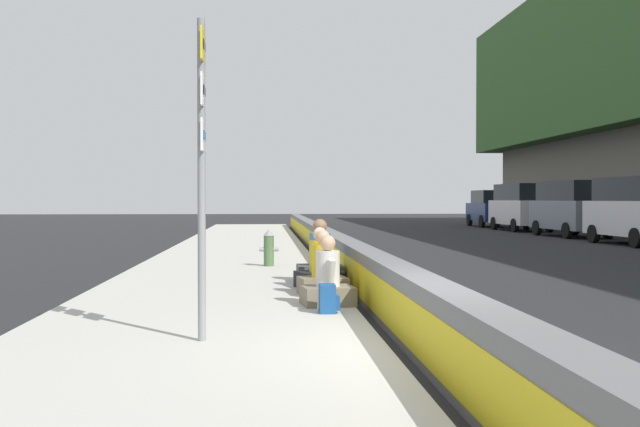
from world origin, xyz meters
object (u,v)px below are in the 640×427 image
(seated_person_rear, at_px, (320,269))
(parked_car_fourth, at_px, (638,209))
(fire_hydrant, at_px, (269,247))
(parked_car_midline, at_px, (571,207))
(seated_person_far, at_px, (320,262))
(seated_person_foreground, at_px, (328,283))
(parked_car_farther, at_px, (490,208))
(route_sign_post, at_px, (202,154))
(seated_person_middle, at_px, (323,274))
(backpack, at_px, (328,299))
(parked_car_far, at_px, (521,206))

(seated_person_rear, distance_m, parked_car_fourth, 18.94)
(fire_hydrant, height_order, parked_car_midline, parked_car_midline)
(fire_hydrant, bearing_deg, seated_person_far, -164.70)
(seated_person_foreground, bearing_deg, parked_car_midline, -30.45)
(seated_person_foreground, xyz_separation_m, parked_car_farther, (34.87, -13.13, 0.72))
(route_sign_post, distance_m, parked_car_fourth, 23.77)
(route_sign_post, height_order, seated_person_middle, route_sign_post)
(fire_hydrant, height_order, seated_person_far, seated_person_far)
(route_sign_post, relative_size, parked_car_midline, 0.70)
(seated_person_rear, bearing_deg, seated_person_far, -4.39)
(fire_hydrant, xyz_separation_m, backpack, (-7.41, -0.79, -0.25))
(fire_hydrant, distance_m, parked_car_fourth, 16.72)
(route_sign_post, xyz_separation_m, seated_person_foreground, (2.72, -1.64, -1.77))
(seated_person_middle, relative_size, parked_car_fourth, 0.21)
(route_sign_post, relative_size, backpack, 9.00)
(fire_hydrant, distance_m, seated_person_foreground, 6.71)
(parked_car_farther, bearing_deg, parked_car_midline, 179.64)
(parked_car_midline, relative_size, parked_car_farther, 1.07)
(fire_hydrant, distance_m, parked_car_midline, 20.87)
(seated_person_rear, bearing_deg, parked_car_midline, -33.05)
(route_sign_post, relative_size, parked_car_far, 0.70)
(seated_person_foreground, xyz_separation_m, parked_car_far, (28.79, -12.99, 0.89))
(seated_person_foreground, xyz_separation_m, parked_car_midline, (22.21, -13.06, 0.89))
(parked_car_midline, height_order, parked_car_far, same)
(seated_person_far, distance_m, parked_car_fourth, 18.21)
(route_sign_post, bearing_deg, parked_car_farther, -21.45)
(fire_hydrant, xyz_separation_m, parked_car_fourth, (9.32, -13.86, 0.77))
(seated_person_rear, relative_size, seated_person_far, 0.90)
(route_sign_post, relative_size, seated_person_foreground, 3.43)
(seated_person_rear, relative_size, parked_car_far, 0.21)
(seated_person_middle, distance_m, parked_car_farther, 36.08)
(route_sign_post, distance_m, seated_person_foreground, 3.64)
(fire_hydrant, relative_size, parked_car_farther, 0.18)
(seated_person_middle, height_order, parked_car_fourth, parked_car_fourth)
(seated_person_far, xyz_separation_m, parked_car_midline, (19.06, -12.94, 0.84))
(seated_person_foreground, relative_size, parked_car_midline, 0.20)
(seated_person_rear, xyz_separation_m, parked_car_fourth, (13.77, -12.98, 0.87))
(seated_person_rear, height_order, parked_car_fourth, parked_car_fourth)
(seated_person_rear, height_order, parked_car_far, parked_car_far)
(fire_hydrant, xyz_separation_m, seated_person_far, (-3.51, -0.96, -0.07))
(fire_hydrant, bearing_deg, parked_car_midline, -41.79)
(parked_car_far, bearing_deg, parked_car_midline, -179.44)
(seated_person_foreground, height_order, backpack, seated_person_foreground)
(parked_car_far, relative_size, parked_car_farther, 1.06)
(parked_car_far, distance_m, parked_car_farther, 6.08)
(seated_person_foreground, xyz_separation_m, seated_person_far, (3.15, -0.12, 0.05))
(parked_car_fourth, height_order, parked_car_farther, parked_car_fourth)
(backpack, xyz_separation_m, parked_car_midline, (22.97, -13.11, 1.02))
(seated_person_rear, bearing_deg, parked_car_farther, -21.84)
(fire_hydrant, bearing_deg, seated_person_middle, -170.89)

